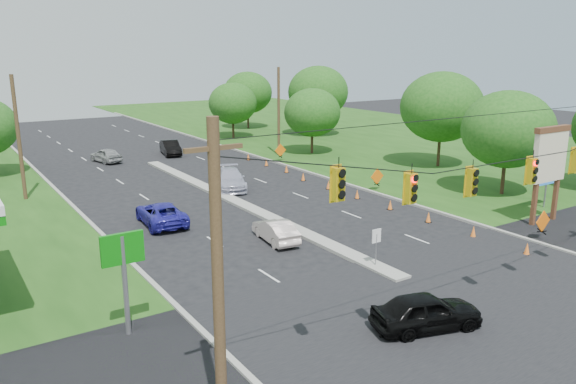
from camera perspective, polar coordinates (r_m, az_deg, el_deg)
ground at (r=24.96m, az=18.23°, el=-11.66°), size 160.00×160.00×0.00m
grass_right at (r=59.59m, az=21.59°, el=2.94°), size 40.00×160.00×0.06m
cross_street at (r=24.96m, az=18.23°, el=-11.66°), size 160.00×14.00×0.02m
curb_left at (r=45.62m, az=-22.11°, el=-0.30°), size 0.25×110.00×0.16m
curb_right at (r=53.00m, az=-0.26°, el=2.65°), size 0.25×110.00×0.16m
median at (r=40.48m, az=-5.39°, el=-1.05°), size 1.00×34.00×0.18m
median_sign at (r=28.18m, az=8.96°, el=-4.88°), size 0.55×0.06×2.05m
signal_span at (r=22.68m, az=21.06°, el=-1.11°), size 25.60×0.32×9.00m
utility_pole_far_left at (r=44.43m, az=-25.68°, el=4.91°), size 0.28×0.28×9.00m
utility_pole_far_right at (r=57.76m, az=-0.95°, el=8.12°), size 0.28×0.28×9.00m
pylon_sign at (r=38.51m, az=25.03°, el=3.00°), size 5.90×2.30×6.12m
cone_0 at (r=32.54m, az=23.11°, el=-5.33°), size 0.32×0.32×0.70m
cone_1 at (r=34.47m, az=18.32°, el=-3.84°), size 0.32×0.32×0.70m
cone_2 at (r=36.63m, az=14.08°, el=-2.49°), size 0.32×0.32×0.70m
cone_3 at (r=38.98m, az=10.34°, el=-1.28°), size 0.32×0.32×0.70m
cone_4 at (r=41.49m, az=7.04°, el=-0.21°), size 0.32×0.32×0.70m
cone_5 at (r=44.14m, az=4.13°, el=0.73°), size 0.32×0.32×0.70m
cone_6 at (r=46.91m, az=1.55°, el=1.57°), size 0.32×0.32×0.70m
cone_7 at (r=50.08m, az=-0.15°, el=2.38°), size 0.32×0.32×0.70m
cone_8 at (r=52.99m, az=-2.21°, el=3.03°), size 0.32×0.32×0.70m
cone_9 at (r=55.97m, az=-4.05°, el=3.60°), size 0.32×0.32×0.70m
work_sign_0 at (r=35.10m, az=24.47°, el=-2.82°), size 1.27×0.58×1.37m
work_sign_1 at (r=43.85m, az=9.04°, el=1.50°), size 1.27×0.58×1.37m
work_sign_2 at (r=54.83m, az=-0.78°, el=4.20°), size 1.27×0.58×1.37m
tree_7 at (r=44.58m, az=21.42°, el=5.95°), size 6.72×6.72×7.84m
tree_8 at (r=53.84m, az=15.35°, el=8.34°), size 7.56×7.56×8.82m
tree_9 at (r=58.89m, az=2.48°, el=8.07°), size 5.88×5.88×6.86m
tree_10 at (r=71.52m, az=3.08°, el=10.14°), size 7.56×7.56×8.82m
tree_11 at (r=78.69m, az=-4.12°, el=10.03°), size 6.72×6.72×7.84m
tree_12 at (r=69.76m, az=-5.65°, el=8.97°), size 5.88×5.88×6.86m
black_sedan at (r=22.90m, az=13.89°, el=-11.71°), size 4.68×2.90×1.49m
white_sedan at (r=31.98m, az=-1.27°, el=-3.93°), size 1.83×4.03×1.28m
blue_pickup at (r=35.96m, az=-12.77°, el=-2.13°), size 2.74×5.23×1.40m
silver_car_far at (r=44.37m, az=-5.89°, el=1.32°), size 3.93×5.75×1.54m
silver_car_oncoming at (r=57.53m, az=-18.01°, el=3.58°), size 2.51×4.35×1.39m
dark_car_receding at (r=59.96m, az=-11.86°, el=4.43°), size 2.45×4.78×1.50m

